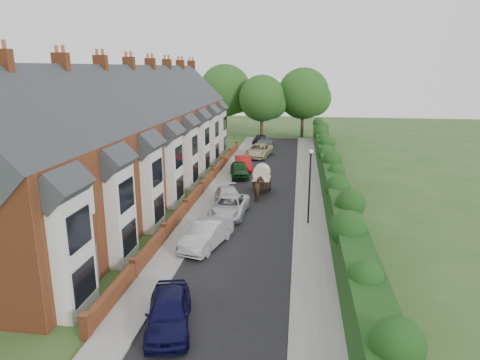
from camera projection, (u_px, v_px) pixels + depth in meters
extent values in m
plane|color=#2D4C1E|center=(251.00, 245.00, 25.56)|extent=(140.00, 140.00, 0.00)
cube|color=black|center=(260.00, 193.00, 36.16)|extent=(6.00, 58.00, 0.02)
cube|color=gray|center=(309.00, 194.00, 35.60)|extent=(2.20, 58.00, 0.12)
cube|color=gray|center=(215.00, 190.00, 36.66)|extent=(1.70, 58.00, 0.12)
cube|color=gray|center=(296.00, 194.00, 35.74)|extent=(0.18, 58.00, 0.13)
cube|color=gray|center=(225.00, 191.00, 36.56)|extent=(0.18, 58.00, 0.13)
cube|color=#143410|center=(332.00, 181.00, 35.06)|extent=(1.50, 58.00, 2.50)
cube|color=brown|center=(135.00, 154.00, 35.78)|extent=(8.00, 40.00, 6.50)
cube|color=#2A2E32|center=(132.00, 115.00, 34.95)|extent=(8.00, 40.20, 8.00)
cube|color=silver|center=(74.00, 255.00, 18.03)|extent=(0.70, 2.40, 5.20)
cube|color=black|center=(85.00, 282.00, 18.29)|extent=(0.06, 1.80, 1.60)
cube|color=black|center=(79.00, 229.00, 17.68)|extent=(0.06, 1.80, 1.60)
cube|color=#2A2E32|center=(63.00, 187.00, 17.29)|extent=(1.70, 2.60, 1.70)
cube|color=#3F2D2D|center=(93.00, 266.00, 20.48)|extent=(0.08, 0.90, 2.10)
cube|color=silver|center=(86.00, 200.00, 19.53)|extent=(0.12, 1.20, 1.60)
cube|color=silver|center=(122.00, 216.00, 22.82)|extent=(0.70, 2.40, 5.20)
cube|color=black|center=(130.00, 237.00, 23.08)|extent=(0.06, 1.80, 1.60)
cube|color=black|center=(127.00, 195.00, 22.46)|extent=(0.06, 1.80, 1.60)
cube|color=#2A2E32|center=(115.00, 161.00, 22.07)|extent=(1.70, 2.60, 1.70)
cube|color=#3F2D2D|center=(133.00, 229.00, 25.27)|extent=(0.08, 0.90, 2.10)
cube|color=silver|center=(129.00, 174.00, 24.32)|extent=(0.12, 1.20, 1.60)
cube|color=silver|center=(153.00, 190.00, 27.61)|extent=(0.70, 2.40, 5.20)
cube|color=black|center=(159.00, 208.00, 27.86)|extent=(0.06, 1.80, 1.60)
cube|color=black|center=(157.00, 172.00, 27.25)|extent=(0.06, 1.80, 1.60)
cube|color=#2A2E32|center=(148.00, 144.00, 26.86)|extent=(1.70, 2.60, 1.70)
cube|color=#3F2D2D|center=(160.00, 203.00, 30.06)|extent=(0.08, 0.90, 2.10)
cube|color=silver|center=(157.00, 157.00, 29.10)|extent=(0.12, 1.20, 1.60)
cube|color=silver|center=(175.00, 172.00, 32.40)|extent=(0.70, 2.40, 5.20)
cube|color=black|center=(180.00, 187.00, 32.65)|extent=(0.06, 1.80, 1.60)
cube|color=black|center=(179.00, 157.00, 32.04)|extent=(0.06, 1.80, 1.60)
cube|color=#2A2E32|center=(171.00, 133.00, 31.65)|extent=(1.70, 2.60, 1.70)
cube|color=#3F2D2D|center=(179.00, 184.00, 34.84)|extent=(0.08, 0.90, 2.10)
cube|color=silver|center=(177.00, 144.00, 33.89)|extent=(0.12, 1.20, 1.60)
cube|color=silver|center=(191.00, 159.00, 37.18)|extent=(0.70, 2.40, 5.20)
cube|color=black|center=(196.00, 172.00, 37.44)|extent=(0.06, 1.80, 1.60)
cube|color=black|center=(195.00, 145.00, 36.83)|extent=(0.06, 1.80, 1.60)
cube|color=#2A2E32|center=(188.00, 124.00, 36.44)|extent=(1.70, 2.60, 1.70)
cube|color=#3F2D2D|center=(194.00, 170.00, 39.63)|extent=(0.08, 0.90, 2.10)
cube|color=silver|center=(193.00, 134.00, 38.68)|extent=(0.12, 1.20, 1.60)
cube|color=silver|center=(204.00, 148.00, 41.97)|extent=(0.70, 2.40, 5.20)
cube|color=black|center=(208.00, 160.00, 42.23)|extent=(0.06, 1.80, 1.60)
cube|color=black|center=(207.00, 136.00, 41.62)|extent=(0.06, 1.80, 1.60)
cube|color=#2A2E32|center=(202.00, 117.00, 41.23)|extent=(1.70, 2.60, 1.70)
cube|color=#3F2D2D|center=(206.00, 159.00, 44.42)|extent=(0.08, 0.90, 2.10)
cube|color=silver|center=(205.00, 127.00, 43.47)|extent=(0.12, 1.20, 1.60)
cube|color=silver|center=(214.00, 140.00, 46.76)|extent=(0.70, 2.40, 5.20)
cube|color=black|center=(217.00, 151.00, 47.02)|extent=(0.06, 1.80, 1.60)
cube|color=black|center=(217.00, 129.00, 46.40)|extent=(0.06, 1.80, 1.60)
cube|color=#2A2E32|center=(212.00, 112.00, 46.01)|extent=(1.70, 2.60, 1.70)
cube|color=#3F2D2D|center=(215.00, 150.00, 49.21)|extent=(0.08, 0.90, 2.10)
cube|color=silver|center=(214.00, 121.00, 48.26)|extent=(0.12, 1.20, 1.60)
cube|color=silver|center=(222.00, 133.00, 51.55)|extent=(0.70, 2.40, 5.20)
cube|color=black|center=(225.00, 143.00, 51.81)|extent=(0.06, 1.80, 1.60)
cube|color=black|center=(225.00, 123.00, 51.19)|extent=(0.06, 1.80, 1.60)
cube|color=#2A2E32|center=(220.00, 108.00, 50.80)|extent=(1.70, 2.60, 1.70)
cube|color=#3F2D2D|center=(223.00, 143.00, 54.00)|extent=(0.08, 0.90, 2.10)
cube|color=silver|center=(222.00, 116.00, 53.04)|extent=(0.12, 1.20, 1.60)
cube|color=brown|center=(3.00, 67.00, 19.62)|extent=(0.90, 0.50, 1.60)
cylinder|color=#974C2D|center=(4.00, 45.00, 19.35)|extent=(0.20, 0.20, 0.50)
cube|color=brown|center=(61.00, 67.00, 24.40)|extent=(0.90, 0.50, 1.60)
cylinder|color=#974C2D|center=(56.00, 50.00, 24.19)|extent=(0.20, 0.20, 0.50)
cylinder|color=#974C2D|center=(63.00, 50.00, 24.14)|extent=(0.20, 0.20, 0.50)
cube|color=brown|center=(101.00, 67.00, 29.19)|extent=(0.90, 0.50, 1.60)
cylinder|color=#974C2D|center=(97.00, 53.00, 28.98)|extent=(0.20, 0.20, 0.50)
cylinder|color=#974C2D|center=(102.00, 53.00, 28.92)|extent=(0.20, 0.20, 0.50)
cube|color=brown|center=(129.00, 67.00, 33.98)|extent=(0.90, 0.50, 1.60)
cylinder|color=#974C2D|center=(126.00, 55.00, 33.76)|extent=(0.20, 0.20, 0.50)
cylinder|color=#974C2D|center=(131.00, 55.00, 33.71)|extent=(0.20, 0.20, 0.50)
cube|color=brown|center=(150.00, 67.00, 38.77)|extent=(0.90, 0.50, 1.60)
cylinder|color=#974C2D|center=(148.00, 56.00, 38.55)|extent=(0.20, 0.20, 0.50)
cylinder|color=#974C2D|center=(152.00, 56.00, 38.50)|extent=(0.20, 0.20, 0.50)
cube|color=brown|center=(167.00, 67.00, 43.56)|extent=(0.90, 0.50, 1.60)
cylinder|color=#974C2D|center=(165.00, 58.00, 43.34)|extent=(0.20, 0.20, 0.50)
cylinder|color=#974C2D|center=(169.00, 57.00, 43.29)|extent=(0.20, 0.20, 0.50)
cube|color=brown|center=(180.00, 67.00, 48.34)|extent=(0.90, 0.50, 1.60)
cylinder|color=#974C2D|center=(178.00, 58.00, 48.13)|extent=(0.20, 0.20, 0.50)
cylinder|color=#974C2D|center=(182.00, 58.00, 48.08)|extent=(0.20, 0.20, 0.50)
cube|color=brown|center=(191.00, 67.00, 53.13)|extent=(0.90, 0.50, 1.60)
cylinder|color=#974C2D|center=(189.00, 59.00, 52.92)|extent=(0.20, 0.20, 0.50)
cylinder|color=#974C2D|center=(193.00, 59.00, 52.86)|extent=(0.20, 0.20, 0.50)
cube|color=brown|center=(113.00, 296.00, 18.98)|extent=(0.30, 4.70, 0.90)
cube|color=brown|center=(151.00, 250.00, 23.77)|extent=(0.30, 4.70, 0.90)
cube|color=brown|center=(176.00, 219.00, 28.56)|extent=(0.30, 4.70, 0.90)
cube|color=brown|center=(194.00, 197.00, 33.35)|extent=(0.30, 4.70, 0.90)
cube|color=brown|center=(208.00, 181.00, 38.13)|extent=(0.30, 4.70, 0.90)
cube|color=brown|center=(218.00, 168.00, 42.92)|extent=(0.30, 4.70, 0.90)
cube|color=brown|center=(227.00, 158.00, 47.71)|extent=(0.30, 4.70, 0.90)
cube|color=brown|center=(233.00, 150.00, 52.50)|extent=(0.30, 4.70, 0.90)
cube|color=brown|center=(86.00, 327.00, 16.56)|extent=(0.35, 0.35, 1.10)
cube|color=brown|center=(134.00, 269.00, 21.35)|extent=(0.35, 0.35, 1.10)
cube|color=brown|center=(165.00, 232.00, 26.14)|extent=(0.35, 0.35, 1.10)
cube|color=brown|center=(186.00, 206.00, 30.93)|extent=(0.35, 0.35, 1.10)
cube|color=brown|center=(201.00, 188.00, 35.71)|extent=(0.35, 0.35, 1.10)
cube|color=brown|center=(213.00, 173.00, 40.50)|extent=(0.35, 0.35, 1.10)
cube|color=brown|center=(223.00, 162.00, 45.29)|extent=(0.35, 0.35, 1.10)
cube|color=brown|center=(230.00, 153.00, 50.08)|extent=(0.35, 0.35, 1.10)
cube|color=brown|center=(236.00, 146.00, 54.87)|extent=(0.35, 0.35, 1.10)
cylinder|color=black|center=(309.00, 190.00, 28.33)|extent=(0.12, 0.12, 4.80)
cylinder|color=black|center=(311.00, 154.00, 27.70)|extent=(0.20, 0.20, 0.10)
sphere|color=silver|center=(311.00, 152.00, 27.66)|extent=(0.32, 0.32, 0.32)
cylinder|color=#332316|center=(262.00, 122.00, 63.66)|extent=(0.50, 0.50, 4.75)
sphere|color=#204316|center=(262.00, 98.00, 62.77)|extent=(6.80, 6.80, 6.80)
sphere|color=#204316|center=(271.00, 103.00, 63.04)|extent=(4.76, 4.76, 4.76)
cylinder|color=#332316|center=(302.00, 120.00, 64.71)|extent=(0.50, 0.50, 5.25)
sphere|color=#204316|center=(303.00, 93.00, 63.72)|extent=(7.60, 7.60, 7.60)
sphere|color=#204316|center=(313.00, 98.00, 63.99)|extent=(5.32, 5.32, 5.32)
cylinder|color=#332316|center=(225.00, 117.00, 67.24)|extent=(0.50, 0.50, 5.50)
sphere|color=#204316|center=(225.00, 90.00, 66.20)|extent=(8.00, 8.00, 8.00)
sphere|color=#204316|center=(236.00, 95.00, 66.47)|extent=(5.60, 5.60, 5.60)
imported|color=black|center=(169.00, 311.00, 17.27)|extent=(2.67, 4.60, 1.47)
imported|color=#A9A9AD|center=(206.00, 235.00, 25.15)|extent=(2.68, 4.82, 1.51)
imported|color=silver|center=(229.00, 206.00, 30.46)|extent=(2.54, 5.09, 1.39)
imported|color=silver|center=(228.00, 198.00, 32.44)|extent=(3.00, 5.00, 1.36)
imported|color=#103515|center=(239.00, 170.00, 41.29)|extent=(2.54, 4.50, 1.45)
imported|color=maroon|center=(243.00, 163.00, 44.12)|extent=(2.42, 4.49, 1.40)
imported|color=#BBB187|center=(259.00, 151.00, 50.52)|extent=(3.35, 5.79, 1.52)
imported|color=#55575C|center=(263.00, 145.00, 54.65)|extent=(2.78, 4.98, 1.36)
imported|color=black|center=(260.00, 139.00, 59.29)|extent=(1.94, 4.02, 1.32)
imported|color=#4C2E1B|center=(259.00, 189.00, 34.12)|extent=(1.24, 2.18, 1.74)
cube|color=black|center=(262.00, 181.00, 36.22)|extent=(1.30, 2.17, 0.54)
cylinder|color=beige|center=(262.00, 173.00, 36.03)|extent=(1.41, 1.35, 1.41)
cube|color=beige|center=(262.00, 178.00, 36.15)|extent=(1.43, 2.22, 0.04)
cylinder|color=black|center=(254.00, 184.00, 37.05)|extent=(0.09, 0.97, 0.97)
cylinder|color=black|center=(270.00, 185.00, 36.86)|extent=(0.09, 0.97, 0.97)
cylinder|color=black|center=(256.00, 184.00, 35.11)|extent=(0.06, 1.95, 0.06)
cylinder|color=black|center=(265.00, 185.00, 35.01)|extent=(0.06, 1.95, 0.06)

